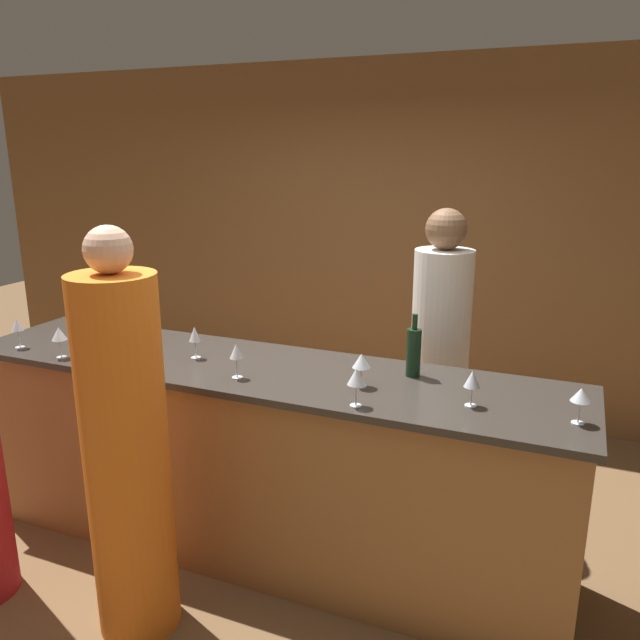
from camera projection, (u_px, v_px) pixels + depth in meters
ground_plane at (261, 545)px, 3.45m from camera, size 14.00×14.00×0.00m
back_wall at (385, 240)px, 5.06m from camera, size 8.00×0.06×2.80m
bar_counter at (258, 459)px, 3.31m from camera, size 3.26×0.75×1.05m
bartender at (438, 375)px, 3.61m from camera, size 0.33×0.33×1.81m
guest_1 at (127, 455)px, 2.67m from camera, size 0.36×0.36×1.83m
wine_bottle_0 at (414, 351)px, 3.00m from camera, size 0.07×0.07×0.31m
wine_glass_0 at (581, 396)px, 2.47m from camera, size 0.08×0.08×0.15m
wine_glass_1 at (59, 334)px, 3.26m from camera, size 0.08×0.08×0.17m
wine_glass_2 at (361, 361)px, 2.86m from camera, size 0.08×0.08×0.16m
wine_glass_3 at (356, 378)px, 2.64m from camera, size 0.08×0.08×0.17m
wine_glass_4 at (237, 352)px, 2.97m from camera, size 0.06×0.06×0.17m
wine_glass_5 at (17, 325)px, 3.43m from camera, size 0.07×0.07×0.17m
wine_glass_6 at (472, 380)px, 2.64m from camera, size 0.07×0.07×0.16m
wine_glass_7 at (195, 335)px, 3.26m from camera, size 0.06×0.06×0.17m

